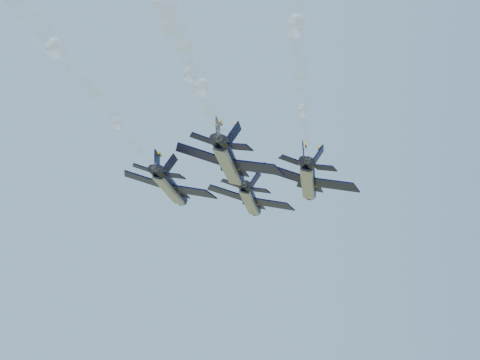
{
  "coord_description": "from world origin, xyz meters",
  "views": [
    {
      "loc": [
        -3.75,
        -84.97,
        71.19
      ],
      "look_at": [
        -3.03,
        2.73,
        95.37
      ],
      "focal_mm": 45.0,
      "sensor_mm": 36.0,
      "label": 1
    }
  ],
  "objects_px": {
    "jet_right": "(309,181)",
    "jet_slot": "(230,163)",
    "jet_lead": "(251,200)",
    "jet_left": "(171,188)"
  },
  "relations": [
    {
      "from": "jet_right",
      "to": "jet_slot",
      "type": "distance_m",
      "value": 14.33
    },
    {
      "from": "jet_lead",
      "to": "jet_slot",
      "type": "bearing_deg",
      "value": -90.59
    },
    {
      "from": "jet_right",
      "to": "jet_left",
      "type": "bearing_deg",
      "value": 177.35
    },
    {
      "from": "jet_lead",
      "to": "jet_left",
      "type": "xyz_separation_m",
      "value": [
        -12.31,
        -8.02,
        0.0
      ]
    },
    {
      "from": "jet_slot",
      "to": "jet_lead",
      "type": "bearing_deg",
      "value": 89.41
    },
    {
      "from": "jet_lead",
      "to": "jet_right",
      "type": "distance_m",
      "value": 14.52
    },
    {
      "from": "jet_lead",
      "to": "jet_slot",
      "type": "distance_m",
      "value": 20.94
    },
    {
      "from": "jet_left",
      "to": "jet_right",
      "type": "bearing_deg",
      "value": -2.65
    },
    {
      "from": "jet_left",
      "to": "jet_right",
      "type": "relative_size",
      "value": 1.0
    },
    {
      "from": "jet_left",
      "to": "jet_slot",
      "type": "bearing_deg",
      "value": -46.07
    }
  ]
}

